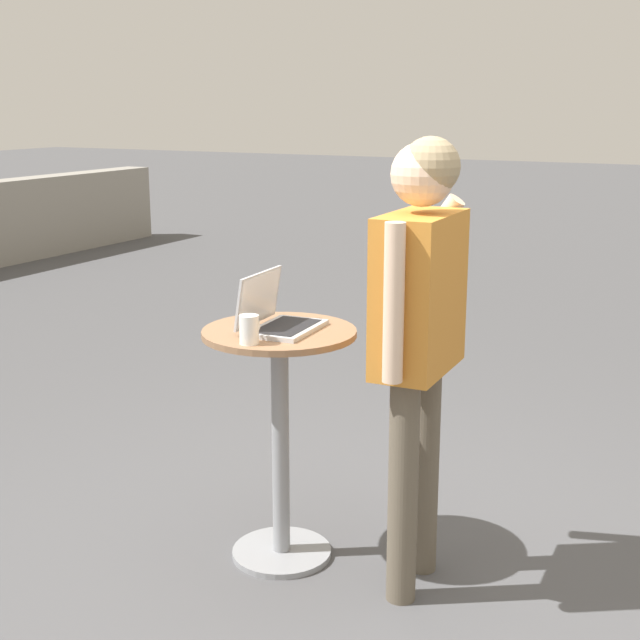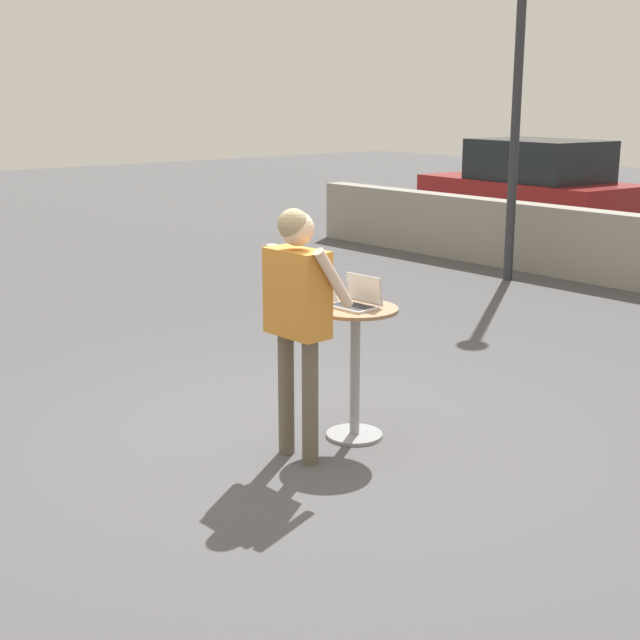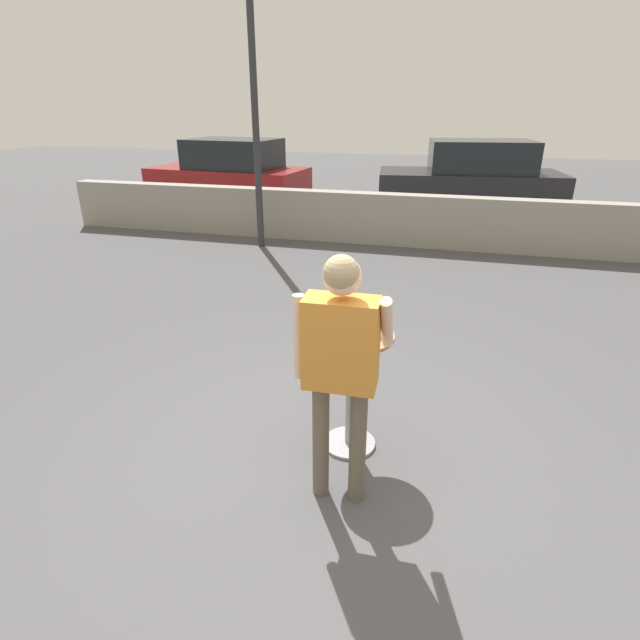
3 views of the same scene
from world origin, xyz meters
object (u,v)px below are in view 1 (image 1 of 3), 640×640
at_px(standing_person, 419,309).
at_px(coffee_mug, 249,329).
at_px(laptop, 276,317).
at_px(cafe_table, 280,415).

bearing_deg(standing_person, coffee_mug, 115.77).
bearing_deg(laptop, coffee_mug, -175.99).
xyz_separation_m(laptop, coffee_mug, (-0.22, -0.02, 0.00)).
height_order(laptop, coffee_mug, laptop).
bearing_deg(laptop, standing_person, -85.75).
bearing_deg(standing_person, cafe_table, 94.06).
bearing_deg(coffee_mug, cafe_table, 1.44).
height_order(laptop, standing_person, standing_person).
distance_m(cafe_table, standing_person, 0.74).
xyz_separation_m(cafe_table, standing_person, (0.04, -0.56, 0.48)).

